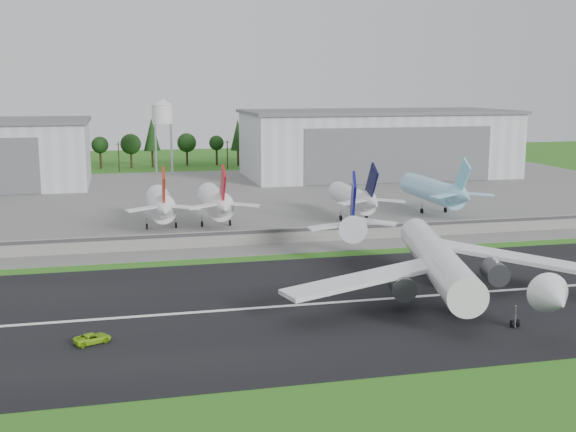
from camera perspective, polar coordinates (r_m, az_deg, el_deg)
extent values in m
plane|color=#286317|center=(105.56, -0.35, -8.86)|extent=(600.00, 600.00, 0.00)
cube|color=black|center=(114.82, -1.48, -7.24)|extent=(320.00, 60.00, 0.10)
cube|color=white|center=(114.80, -1.48, -7.21)|extent=(220.00, 1.00, 0.02)
cube|color=slate|center=(221.04, -7.35, 1.23)|extent=(320.00, 150.00, 0.10)
cube|color=gray|center=(157.28, -4.85, -1.80)|extent=(240.00, 0.50, 3.50)
cube|color=#38383A|center=(156.73, -4.84, -1.37)|extent=(240.00, 0.12, 0.70)
cube|color=silver|center=(280.56, 7.07, 5.62)|extent=(100.00, 45.00, 24.00)
cube|color=#595B60|center=(279.83, 7.13, 8.19)|extent=(102.00, 47.00, 1.20)
cube|color=#595B60|center=(259.70, 8.80, 4.77)|extent=(70.00, 0.30, 19.68)
cylinder|color=#99999E|center=(280.62, -10.37, 5.12)|extent=(0.50, 0.50, 20.00)
cylinder|color=#99999E|center=(286.95, -9.24, 5.26)|extent=(0.50, 0.50, 20.00)
cylinder|color=silver|center=(282.92, -9.88, 7.91)|extent=(8.00, 8.00, 7.00)
cone|color=silver|center=(282.77, -9.91, 8.87)|extent=(8.40, 8.40, 2.40)
cylinder|color=white|center=(121.92, 11.69, -3.40)|extent=(16.25, 44.10, 5.80)
cone|color=white|center=(104.41, 20.35, -6.17)|extent=(7.08, 7.22, 5.80)
cone|color=white|center=(142.70, 5.03, -0.74)|extent=(7.52, 10.06, 5.51)
cube|color=#0B0C67|center=(141.36, 5.17, 1.34)|extent=(2.79, 9.38, 11.13)
cube|color=white|center=(130.47, 17.37, -3.12)|extent=(24.48, 22.80, 2.65)
cylinder|color=#333338|center=(126.07, 16.02, -4.27)|extent=(5.01, 6.25, 3.80)
cube|color=white|center=(144.91, 6.81, -0.44)|extent=(9.33, 7.48, 0.98)
cube|color=white|center=(111.90, 6.30, -4.91)|extent=(28.48, 12.12, 2.65)
cylinder|color=#333338|center=(114.20, 9.01, -5.50)|extent=(5.01, 6.25, 3.80)
cube|color=white|center=(139.64, 3.41, -0.79)|extent=(9.21, 3.83, 0.98)
cube|color=#99999E|center=(120.10, 12.81, -5.88)|extent=(16.94, 31.53, 3.20)
cylinder|color=black|center=(122.89, 9.07, -5.79)|extent=(0.75, 1.55, 1.50)
imported|color=#87C517|center=(102.77, -15.20, -9.30)|extent=(5.54, 4.13, 1.40)
cylinder|color=white|center=(179.73, -10.06, 1.00)|extent=(6.06, 24.00, 6.06)
cone|color=white|center=(164.30, -9.75, 0.49)|extent=(5.76, 7.00, 5.76)
cube|color=#A41F0C|center=(164.05, -9.81, 2.17)|extent=(0.45, 8.59, 10.02)
cylinder|color=#99999E|center=(178.39, -11.10, -0.59)|extent=(0.32, 0.32, 3.00)
cylinder|color=#99999E|center=(178.77, -8.86, -0.49)|extent=(0.32, 0.32, 3.00)
cylinder|color=black|center=(178.52, -11.09, -0.81)|extent=(0.40, 1.40, 1.40)
cylinder|color=white|center=(180.93, -5.82, 1.18)|extent=(6.17, 24.00, 6.17)
cone|color=white|center=(165.62, -5.12, 0.69)|extent=(5.86, 7.00, 5.86)
cube|color=#A50C1A|center=(165.37, -5.17, 2.36)|extent=(0.45, 8.59, 10.02)
cylinder|color=#99999E|center=(179.35, -6.82, -0.41)|extent=(0.32, 0.32, 3.00)
cylinder|color=#99999E|center=(180.25, -4.61, -0.31)|extent=(0.32, 0.32, 3.00)
cylinder|color=black|center=(179.48, -6.81, -0.63)|extent=(0.40, 1.40, 1.40)
cylinder|color=white|center=(188.95, 5.04, 1.47)|extent=(5.45, 24.00, 5.45)
cone|color=white|center=(174.33, 6.64, 1.03)|extent=(5.17, 7.00, 5.17)
cube|color=black|center=(174.09, 6.62, 2.61)|extent=(0.45, 8.59, 10.02)
cylinder|color=#99999E|center=(186.70, 4.19, 0.06)|extent=(0.32, 0.32, 3.00)
cylinder|color=#99999E|center=(188.90, 6.22, 0.15)|extent=(0.32, 0.32, 3.00)
cylinder|color=black|center=(186.83, 4.19, -0.15)|extent=(0.40, 1.40, 1.40)
cylinder|color=#8FD4F7|center=(202.48, 11.25, 2.02)|extent=(6.24, 30.00, 6.24)
cone|color=#8FD4F7|center=(185.87, 13.62, 1.51)|extent=(5.92, 7.00, 5.92)
cube|color=#71CBE8|center=(185.66, 13.61, 2.99)|extent=(0.45, 8.59, 10.02)
cylinder|color=#99999E|center=(199.97, 10.53, 0.60)|extent=(0.32, 0.32, 3.00)
cylinder|color=#99999E|center=(202.88, 12.34, 0.67)|extent=(0.32, 0.32, 3.00)
cylinder|color=black|center=(200.09, 10.52, 0.40)|extent=(0.40, 1.40, 1.40)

